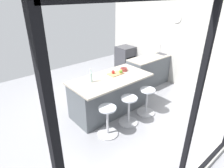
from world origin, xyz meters
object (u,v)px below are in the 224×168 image
stool_near_camera (107,122)px  water_bottle (91,77)px  apple_green (121,71)px  fruit_bowl (124,69)px  kitchen_island (109,94)px  stool_middle (129,111)px  oven_range (125,58)px  apple_red (113,72)px  stool_by_window (147,102)px  cutting_board (115,74)px

stool_near_camera → water_bottle: 1.05m
apple_green → fruit_bowl: 0.22m
kitchen_island → stool_middle: size_ratio=2.92×
oven_range → apple_red: size_ratio=10.67×
stool_by_window → fruit_bowl: 1.00m
stool_middle → stool_near_camera: (0.61, 0.00, 0.00)m
stool_by_window → stool_middle: bearing=0.0°
apple_green → water_bottle: 0.84m
oven_range → kitchen_island: kitchen_island is taller
oven_range → apple_green: bearing=43.4°
kitchen_island → fruit_bowl: bearing=-170.9°
cutting_board → water_bottle: size_ratio=1.15×
oven_range → kitchen_island: (2.35, 1.87, 0.02)m
stool_by_window → apple_red: apple_red is taller
stool_near_camera → apple_red: apple_red is taller
cutting_board → fruit_bowl: (-0.31, -0.03, 0.03)m
kitchen_island → apple_green: 0.63m
oven_range → kitchen_island: 3.01m
kitchen_island → apple_red: bearing=-156.2°
apple_red → fruit_bowl: size_ratio=0.46×
stool_middle → apple_green: (-0.36, -0.67, 0.67)m
oven_range → stool_by_window: (1.74, 2.55, -0.13)m
kitchen_island → apple_green: apple_green is taller
apple_red → fruit_bowl: (-0.36, -0.00, -0.02)m
stool_middle → stool_near_camera: 0.61m
cutting_board → apple_red: bearing=-26.6°
water_bottle → stool_near_camera: bearing=79.1°
kitchen_island → apple_red: 0.56m
water_bottle → apple_red: bearing=-178.3°
kitchen_island → apple_red: (-0.19, -0.08, 0.52)m
stool_middle → water_bottle: bearing=-57.4°
stool_near_camera → cutting_board: size_ratio=1.85×
kitchen_island → stool_near_camera: size_ratio=2.92×
oven_range → stool_near_camera: bearing=40.7°
water_bottle → fruit_bowl: size_ratio=1.72×
stool_by_window → stool_near_camera: same height
apple_green → fruit_bowl: size_ratio=0.48×
apple_red → apple_green: apple_green is taller
kitchen_island → stool_middle: (0.00, 0.67, -0.15)m
apple_green → oven_range: bearing=-136.6°
stool_near_camera → apple_green: size_ratio=7.67×
apple_green → water_bottle: (0.83, -0.07, 0.06)m
oven_range → stool_near_camera: (2.96, 2.55, -0.13)m
cutting_board → water_bottle: bearing=-0.5°
fruit_bowl → oven_range: bearing=-135.2°
stool_near_camera → apple_red: bearing=-136.7°
apple_green → stool_near_camera: bearing=34.5°
oven_range → apple_red: apple_red is taller
stool_middle → fruit_bowl: 1.14m
cutting_board → kitchen_island: bearing=13.3°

